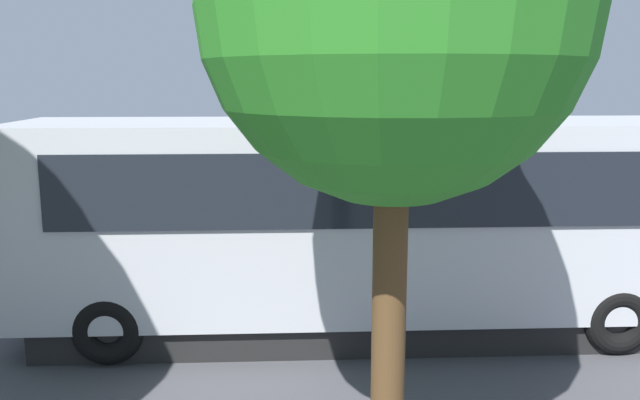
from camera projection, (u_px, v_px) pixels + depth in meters
The scene contains 11 objects.
ground_plane at pixel (397, 247), 15.63m from camera, with size 80.00×80.00×0.00m, color #424247.
tour_bus at pixel (359, 227), 10.23m from camera, with size 10.27×2.95×3.25m.
spectator_far_left at pixel (398, 223), 13.53m from camera, with size 0.58×0.34×1.68m.
spectator_left at pixel (362, 223), 13.20m from camera, with size 0.57×0.38×1.78m.
spectator_centre at pixel (316, 226), 12.92m from camera, with size 0.58×0.37×1.79m.
parked_motorcycle_silver at pixel (284, 267), 12.22m from camera, with size 2.04×0.68×0.99m.
stunt_motorcycle at pixel (276, 184), 18.53m from camera, with size 1.96×0.99×1.63m.
traffic_cone at pixel (365, 209), 18.54m from camera, with size 0.34×0.34×0.63m.
bay_line_a at pixel (472, 237), 16.63m from camera, with size 0.22×4.97×0.01m.
bay_line_b at pixel (357, 239), 16.37m from camera, with size 0.19×3.69×0.01m.
bay_line_c at pixel (239, 242), 16.11m from camera, with size 0.20×4.22×0.01m.
Camera 1 is at (3.20, 14.94, 3.88)m, focal length 37.72 mm.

